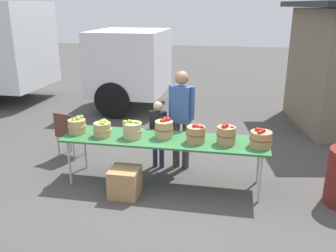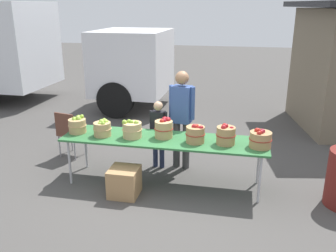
{
  "view_description": "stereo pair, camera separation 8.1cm",
  "coord_description": "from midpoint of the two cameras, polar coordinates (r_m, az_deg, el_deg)",
  "views": [
    {
      "loc": [
        1.02,
        -5.01,
        2.67
      ],
      "look_at": [
        0.0,
        0.3,
        0.85
      ],
      "focal_mm": 38.67,
      "sensor_mm": 36.0,
      "label": 1
    },
    {
      "loc": [
        1.1,
        -4.99,
        2.67
      ],
      "look_at": [
        0.0,
        0.3,
        0.85
      ],
      "focal_mm": 38.67,
      "sensor_mm": 36.0,
      "label": 2
    }
  ],
  "objects": [
    {
      "name": "vendor_adult",
      "position": [
        5.96,
        1.74,
        2.15
      ],
      "size": [
        0.44,
        0.27,
        1.67
      ],
      "rotation": [
        0.0,
        0.0,
        2.98
      ],
      "color": "#3F3F3F",
      "rests_on": "ground"
    },
    {
      "name": "apple_basket_green_2",
      "position": [
        5.5,
        -6.07,
        -0.56
      ],
      "size": [
        0.31,
        0.31,
        0.28
      ],
      "color": "tan",
      "rests_on": "market_table"
    },
    {
      "name": "child_customer",
      "position": [
        6.05,
        -1.94,
        -0.52
      ],
      "size": [
        0.31,
        0.18,
        1.17
      ],
      "rotation": [
        0.0,
        0.0,
        3.03
      ],
      "color": "#262D4C",
      "rests_on": "ground"
    },
    {
      "name": "market_table",
      "position": [
        5.48,
        -1.02,
        -2.31
      ],
      "size": [
        3.1,
        0.76,
        0.75
      ],
      "color": "#2D6B38",
      "rests_on": "ground"
    },
    {
      "name": "apple_basket_red_0",
      "position": [
        5.46,
        -1.04,
        -0.35
      ],
      "size": [
        0.29,
        0.29,
        0.32
      ],
      "color": "tan",
      "rests_on": "market_table"
    },
    {
      "name": "folding_chair",
      "position": [
        6.76,
        -15.78,
        -0.78
      ],
      "size": [
        0.48,
        0.48,
        0.86
      ],
      "rotation": [
        0.0,
        0.0,
        2.92
      ],
      "color": "brown",
      "rests_on": "ground"
    },
    {
      "name": "ground_plane",
      "position": [
        5.77,
        -0.98,
        -8.97
      ],
      "size": [
        40.0,
        40.0,
        0.0
      ],
      "primitive_type": "plane",
      "color": "#474442"
    },
    {
      "name": "apple_basket_red_3",
      "position": [
        5.27,
        13.99,
        -1.91
      ],
      "size": [
        0.33,
        0.33,
        0.28
      ],
      "color": "#A87F51",
      "rests_on": "market_table"
    },
    {
      "name": "apple_basket_green_1",
      "position": [
        5.62,
        -10.71,
        -0.39
      ],
      "size": [
        0.28,
        0.28,
        0.26
      ],
      "color": "tan",
      "rests_on": "market_table"
    },
    {
      "name": "apple_basket_red_1",
      "position": [
        5.29,
        3.98,
        -1.22
      ],
      "size": [
        0.29,
        0.29,
        0.29
      ],
      "color": "#A87F51",
      "rests_on": "market_table"
    },
    {
      "name": "box_truck",
      "position": [
        11.27,
        -24.33,
        10.99
      ],
      "size": [
        7.73,
        2.28,
        2.75
      ],
      "rotation": [
        0.0,
        0.0,
        -0.01
      ],
      "color": "silver",
      "rests_on": "ground"
    },
    {
      "name": "produce_crate",
      "position": [
        5.38,
        -7.24,
        -8.77
      ],
      "size": [
        0.42,
        0.42,
        0.42
      ],
      "primitive_type": "cube",
      "color": "#A87F51",
      "rests_on": "ground"
    },
    {
      "name": "apple_basket_red_2",
      "position": [
        5.27,
        8.72,
        -1.35
      ],
      "size": [
        0.29,
        0.29,
        0.31
      ],
      "color": "#A87F51",
      "rests_on": "market_table"
    },
    {
      "name": "apple_basket_green_0",
      "position": [
        5.85,
        -14.52,
        0.1
      ],
      "size": [
        0.29,
        0.29,
        0.27
      ],
      "color": "tan",
      "rests_on": "market_table"
    }
  ]
}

